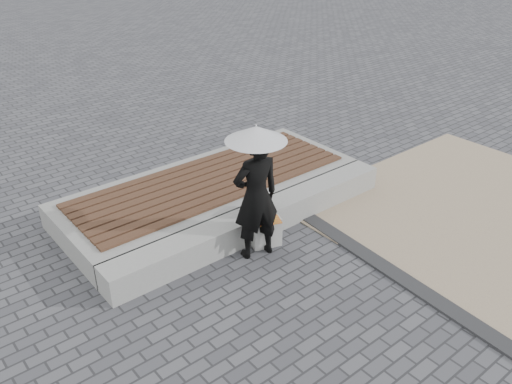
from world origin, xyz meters
TOP-DOWN VIEW (x-y plane):
  - ground at (0.00, 0.00)m, footprint 80.00×80.00m
  - terrazzo_zone at (3.20, -0.50)m, footprint 5.00×5.00m
  - edging_band at (0.75, -0.50)m, footprint 0.61×5.20m
  - seating_ledge at (0.00, 1.60)m, footprint 5.00×0.45m
  - timber_platform at (0.00, 2.80)m, footprint 5.00×2.00m
  - timber_decking at (0.00, 2.80)m, footprint 4.60×1.60m
  - woman at (-0.37, 1.17)m, footprint 0.75×0.56m
  - parasol at (-0.37, 1.17)m, footprint 0.82×0.82m
  - handbag at (-0.05, 1.50)m, footprint 0.38×0.20m
  - canvas_tote at (-0.13, 1.23)m, footprint 0.46×0.31m
  - magazine at (-0.13, 1.18)m, footprint 0.40×0.35m

SIDE VIEW (x-z plane):
  - ground at x=0.00m, z-range 0.00..0.00m
  - terrazzo_zone at x=3.20m, z-range 0.00..0.02m
  - edging_band at x=0.75m, z-range 0.00..0.04m
  - seating_ledge at x=0.00m, z-range 0.00..0.40m
  - timber_platform at x=0.00m, z-range 0.00..0.40m
  - canvas_tote at x=-0.13m, z-range 0.00..0.45m
  - timber_decking at x=0.00m, z-range 0.40..0.44m
  - magazine at x=-0.13m, z-range 0.45..0.46m
  - handbag at x=-0.05m, z-range 0.40..0.65m
  - woman at x=-0.37m, z-range 0.00..1.86m
  - parasol at x=-0.37m, z-range 1.32..2.37m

